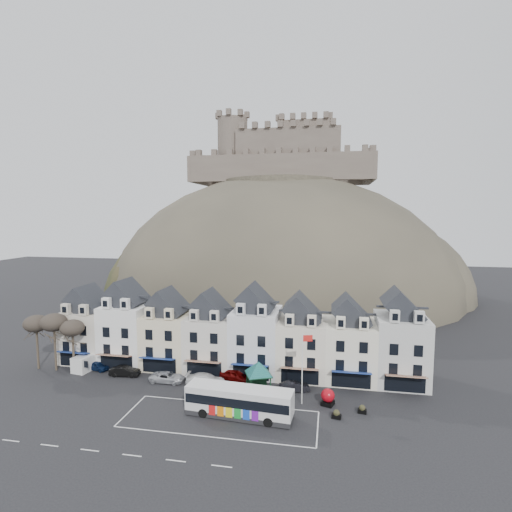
{
  "coord_description": "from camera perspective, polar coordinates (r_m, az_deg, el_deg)",
  "views": [
    {
      "loc": [
        14.06,
        -40.43,
        23.25
      ],
      "look_at": [
        1.86,
        24.0,
        16.32
      ],
      "focal_mm": 28.0,
      "sensor_mm": 36.0,
      "label": 1
    }
  ],
  "objects": [
    {
      "name": "ground",
      "position": [
        48.71,
        -8.04,
        -22.53
      ],
      "size": [
        300.0,
        300.0,
        0.0
      ],
      "primitive_type": "plane",
      "color": "black",
      "rests_on": "ground"
    },
    {
      "name": "coach_bay_markings",
      "position": [
        49.23,
        -5.15,
        -22.17
      ],
      "size": [
        22.0,
        7.5,
        0.01
      ],
      "primitive_type": "cube",
      "color": "silver",
      "rests_on": "ground"
    },
    {
      "name": "townhouse_terrace",
      "position": [
        60.8,
        -3.05,
        -11.14
      ],
      "size": [
        54.4,
        9.35,
        11.8
      ],
      "color": "beige",
      "rests_on": "ground"
    },
    {
      "name": "castle_hill",
      "position": [
        112.54,
        3.98,
        -5.84
      ],
      "size": [
        100.0,
        76.0,
        68.0
      ],
      "color": "#3B382E",
      "rests_on": "ground"
    },
    {
      "name": "castle",
      "position": [
        118.37,
        4.17,
        14.25
      ],
      "size": [
        50.2,
        22.2,
        22.0
      ],
      "color": "brown",
      "rests_on": "ground"
    },
    {
      "name": "tree_left_far",
      "position": [
        68.67,
        -28.91,
        -8.5
      ],
      "size": [
        3.61,
        3.61,
        8.24
      ],
      "color": "#3A3325",
      "rests_on": "ground"
    },
    {
      "name": "tree_left_mid",
      "position": [
        66.75,
        -26.92,
        -8.51
      ],
      "size": [
        3.78,
        3.78,
        8.64
      ],
      "color": "#3A3325",
      "rests_on": "ground"
    },
    {
      "name": "tree_left_near",
      "position": [
        65.16,
        -24.77,
        -9.37
      ],
      "size": [
        3.43,
        3.43,
        7.84
      ],
      "color": "#3A3325",
      "rests_on": "ground"
    },
    {
      "name": "bus",
      "position": [
        48.72,
        -2.4,
        -19.92
      ],
      "size": [
        12.56,
        3.81,
        3.5
      ],
      "rotation": [
        0.0,
        0.0,
        -0.08
      ],
      "color": "#262628",
      "rests_on": "ground"
    },
    {
      "name": "bus_shelter",
      "position": [
        54.3,
        0.36,
        -15.73
      ],
      "size": [
        5.82,
        5.82,
        4.01
      ],
      "rotation": [
        0.0,
        0.0,
        0.4
      ],
      "color": "#10321C",
      "rests_on": "ground"
    },
    {
      "name": "red_buoy",
      "position": [
        52.3,
        10.22,
        -19.18
      ],
      "size": [
        1.75,
        1.75,
        2.05
      ],
      "rotation": [
        0.0,
        0.0,
        -0.33
      ],
      "color": "black",
      "rests_on": "ground"
    },
    {
      "name": "flagpole",
      "position": [
        50.59,
        6.74,
        -15.03
      ],
      "size": [
        1.25,
        0.41,
        8.93
      ],
      "rotation": [
        0.0,
        0.0,
        0.27
      ],
      "color": "silver",
      "rests_on": "ground"
    },
    {
      "name": "white_van",
      "position": [
        67.14,
        -22.78,
        -13.66
      ],
      "size": [
        2.98,
        5.32,
        2.3
      ],
      "rotation": [
        0.0,
        0.0,
        -0.16
      ],
      "color": "silver",
      "rests_on": "ground"
    },
    {
      "name": "planter_west",
      "position": [
        49.76,
        11.42,
        -21.29
      ],
      "size": [
        1.13,
        0.74,
        1.05
      ],
      "rotation": [
        0.0,
        0.0,
        -0.17
      ],
      "color": "black",
      "rests_on": "ground"
    },
    {
      "name": "planter_east",
      "position": [
        51.52,
        14.93,
        -20.39
      ],
      "size": [
        1.07,
        0.71,
        1.02
      ],
      "rotation": [
        0.0,
        0.0,
        -0.13
      ],
      "color": "black",
      "rests_on": "ground"
    },
    {
      "name": "car_navy",
      "position": [
        66.22,
        -21.75,
        -14.37
      ],
      "size": [
        4.02,
        2.29,
        1.29
      ],
      "primitive_type": "imported",
      "rotation": [
        0.0,
        0.0,
        1.36
      ],
      "color": "#0C1B3D",
      "rests_on": "ground"
    },
    {
      "name": "car_black",
      "position": [
        62.66,
        -18.22,
        -15.36
      ],
      "size": [
        4.43,
        1.9,
        1.42
      ],
      "primitive_type": "imported",
      "rotation": [
        0.0,
        0.0,
        1.66
      ],
      "color": "black",
      "rests_on": "ground"
    },
    {
      "name": "car_silver",
      "position": [
        59.16,
        -12.57,
        -16.55
      ],
      "size": [
        4.77,
        2.28,
        1.34
      ],
      "primitive_type": "imported",
      "rotation": [
        0.0,
        0.0,
        1.58
      ],
      "color": "#B6B8BF",
      "rests_on": "ground"
    },
    {
      "name": "car_white",
      "position": [
        57.2,
        -7.17,
        -17.13
      ],
      "size": [
        5.52,
        2.38,
        1.58
      ],
      "primitive_type": "imported",
      "rotation": [
        0.0,
        0.0,
        1.6
      ],
      "color": "white",
      "rests_on": "ground"
    },
    {
      "name": "car_maroon",
      "position": [
        58.22,
        -2.9,
        -16.66
      ],
      "size": [
        5.0,
        3.21,
        1.59
      ],
      "primitive_type": "imported",
      "rotation": [
        0.0,
        0.0,
        1.26
      ],
      "color": "#4F0504",
      "rests_on": "ground"
    },
    {
      "name": "car_charcoal",
      "position": [
        55.37,
        5.52,
        -18.07
      ],
      "size": [
        4.24,
        2.52,
        1.32
      ],
      "primitive_type": "imported",
      "rotation": [
        0.0,
        0.0,
        1.87
      ],
      "color": "black",
      "rests_on": "ground"
    }
  ]
}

